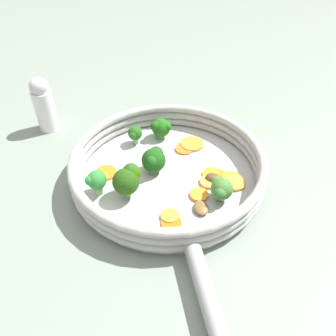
% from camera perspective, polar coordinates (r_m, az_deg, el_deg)
% --- Properties ---
extents(ground_plane, '(4.00, 4.00, 0.00)m').
position_cam_1_polar(ground_plane, '(0.60, -0.00, -1.83)').
color(ground_plane, gray).
extents(skillet, '(0.33, 0.33, 0.01)m').
position_cam_1_polar(skillet, '(0.59, -0.00, -1.46)').
color(skillet, '#B2B5B7').
rests_on(skillet, ground_plane).
extents(skillet_rim_wall, '(0.34, 0.34, 0.05)m').
position_cam_1_polar(skillet_rim_wall, '(0.57, -0.00, 0.67)').
color(skillet_rim_wall, '#B3B2B1').
rests_on(skillet_rim_wall, skillet).
extents(skillet_handle, '(0.20, 0.14, 0.02)m').
position_cam_1_polar(skillet_handle, '(0.42, 8.13, -24.70)').
color(skillet_handle, '#999B9E').
rests_on(skillet_handle, skillet).
extents(skillet_rivet_left, '(0.01, 0.01, 0.01)m').
position_cam_1_polar(skillet_rivet_left, '(0.48, -2.06, -13.21)').
color(skillet_rivet_left, '#B5B5B4').
rests_on(skillet_rivet_left, skillet).
extents(skillet_rivet_right, '(0.01, 0.01, 0.01)m').
position_cam_1_polar(skillet_rivet_right, '(0.50, 9.01, -11.27)').
color(skillet_rivet_right, '#AEB7B9').
rests_on(skillet_rivet_right, skillet).
extents(carrot_slice_0, '(0.06, 0.06, 0.00)m').
position_cam_1_polar(carrot_slice_0, '(0.59, 8.57, -1.56)').
color(carrot_slice_0, orange).
rests_on(carrot_slice_0, skillet).
extents(carrot_slice_1, '(0.05, 0.05, 0.01)m').
position_cam_1_polar(carrot_slice_1, '(0.58, 7.20, -2.40)').
color(carrot_slice_1, '#F59D3E').
rests_on(carrot_slice_1, skillet).
extents(carrot_slice_2, '(0.04, 0.04, 0.01)m').
position_cam_1_polar(carrot_slice_2, '(0.59, 10.98, -1.80)').
color(carrot_slice_2, orange).
rests_on(carrot_slice_2, skillet).
extents(carrot_slice_3, '(0.04, 0.04, 0.01)m').
position_cam_1_polar(carrot_slice_3, '(0.52, 0.34, -8.37)').
color(carrot_slice_3, '#F99C31').
rests_on(carrot_slice_3, skillet).
extents(carrot_slice_4, '(0.04, 0.04, 0.00)m').
position_cam_1_polar(carrot_slice_4, '(0.51, 0.59, -9.57)').
color(carrot_slice_4, orange).
rests_on(carrot_slice_4, skillet).
extents(carrot_slice_5, '(0.05, 0.05, 0.00)m').
position_cam_1_polar(carrot_slice_5, '(0.60, -10.81, -0.83)').
color(carrot_slice_5, orange).
rests_on(carrot_slice_5, skillet).
extents(carrot_slice_6, '(0.05, 0.05, 0.00)m').
position_cam_1_polar(carrot_slice_6, '(0.65, 2.83, 3.36)').
color(carrot_slice_6, orange).
rests_on(carrot_slice_6, skillet).
extents(carrot_slice_7, '(0.04, 0.04, 0.01)m').
position_cam_1_polar(carrot_slice_7, '(0.55, 5.44, -4.66)').
color(carrot_slice_7, orange).
rests_on(carrot_slice_7, skillet).
extents(carrot_slice_8, '(0.04, 0.04, 0.00)m').
position_cam_1_polar(carrot_slice_8, '(0.59, 7.54, -1.02)').
color(carrot_slice_8, orange).
rests_on(carrot_slice_8, skillet).
extents(carrot_slice_9, '(0.05, 0.05, 0.01)m').
position_cam_1_polar(carrot_slice_9, '(0.58, 11.49, -2.58)').
color(carrot_slice_9, orange).
rests_on(carrot_slice_9, skillet).
extents(carrot_slice_10, '(0.07, 0.07, 0.01)m').
position_cam_1_polar(carrot_slice_10, '(0.66, 4.18, 4.19)').
color(carrot_slice_10, orange).
rests_on(carrot_slice_10, skillet).
extents(broccoli_floret_0, '(0.04, 0.05, 0.06)m').
position_cam_1_polar(broccoli_floret_0, '(0.53, -7.02, -1.90)').
color(broccoli_floret_0, olive).
rests_on(broccoli_floret_0, skillet).
extents(broccoli_floret_1, '(0.04, 0.05, 0.05)m').
position_cam_1_polar(broccoli_floret_1, '(0.58, -2.47, 1.49)').
color(broccoli_floret_1, '#85A56E').
rests_on(broccoli_floret_1, skillet).
extents(broccoli_floret_2, '(0.04, 0.04, 0.04)m').
position_cam_1_polar(broccoli_floret_2, '(0.66, -1.26, 7.04)').
color(broccoli_floret_2, '#7DA156').
rests_on(broccoli_floret_2, skillet).
extents(broccoli_floret_3, '(0.03, 0.04, 0.05)m').
position_cam_1_polar(broccoli_floret_3, '(0.55, -12.35, -2.09)').
color(broccoli_floret_3, '#82AC69').
rests_on(broccoli_floret_3, skillet).
extents(broccoli_floret_4, '(0.04, 0.04, 0.04)m').
position_cam_1_polar(broccoli_floret_4, '(0.54, 9.20, -3.56)').
color(broccoli_floret_4, olive).
rests_on(broccoli_floret_4, skillet).
extents(broccoli_floret_5, '(0.03, 0.03, 0.04)m').
position_cam_1_polar(broccoli_floret_5, '(0.65, -5.74, 6.02)').
color(broccoli_floret_5, '#8AB466').
rests_on(broccoli_floret_5, skillet).
extents(mushroom_piece_0, '(0.03, 0.03, 0.01)m').
position_cam_1_polar(mushroom_piece_0, '(0.58, 7.86, -1.68)').
color(mushroom_piece_0, brown).
rests_on(mushroom_piece_0, skillet).
extents(mushroom_piece_1, '(0.04, 0.04, 0.01)m').
position_cam_1_polar(mushroom_piece_1, '(0.53, 5.77, -6.93)').
color(mushroom_piece_1, brown).
rests_on(mushroom_piece_1, skillet).
extents(salt_shaker, '(0.04, 0.04, 0.12)m').
position_cam_1_polar(salt_shaker, '(0.74, -20.82, 10.28)').
color(salt_shaker, white).
rests_on(salt_shaker, ground_plane).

